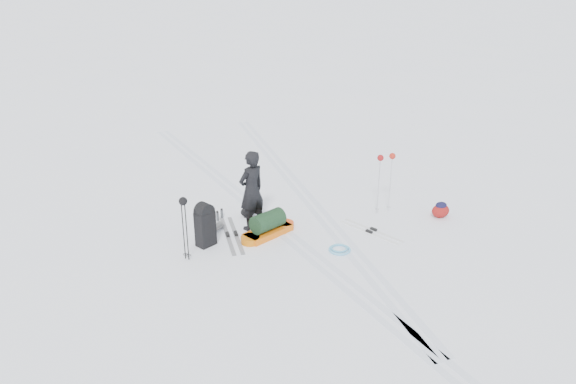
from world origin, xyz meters
The scene contains 14 objects.
ground centered at (0.00, 0.00, 0.00)m, with size 200.00×200.00×0.00m, color white.
snow_hill_backdrop centered at (62.69, 84.02, -69.02)m, with size 359.50×192.00×162.45m.
ski_tracks centered at (0.61, 0.88, 0.00)m, with size 3.38×17.97×0.01m.
skier centered at (-0.55, 0.56, 0.92)m, with size 0.67×0.44×1.84m, color black.
pulk_sled centered at (-0.37, 0.09, 0.21)m, with size 1.50×0.87×0.55m.
expedition_rucksack centered at (-1.70, 0.27, 0.45)m, with size 0.84×0.95×0.97m.
ski_poles_black centered at (-2.28, -0.21, 1.12)m, with size 0.17×0.17×1.37m.
ski_poles_silver centered at (2.61, 0.03, 1.24)m, with size 0.47×0.16×1.48m.
touring_skis_grey centered at (-1.11, 0.40, 0.02)m, with size 0.60×1.86×0.07m.
touring_skis_white centered at (1.79, -0.74, 0.01)m, with size 0.78×1.62×0.06m.
rope_coil centered at (0.72, -1.19, 0.03)m, with size 0.54×0.54×0.06m.
small_daypack centered at (3.69, -0.77, 0.18)m, with size 0.47×0.37×0.38m.
thermos_pair centered at (-1.08, 1.30, 0.12)m, with size 0.21×0.19×0.25m.
stuff_sack centered at (-0.41, 1.20, 0.11)m, with size 0.43×0.37×0.23m.
Camera 1 is at (-4.63, -10.14, 5.68)m, focal length 35.00 mm.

